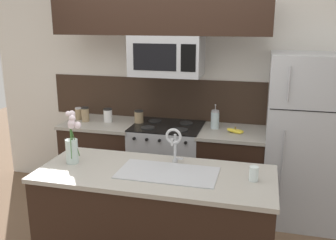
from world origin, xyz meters
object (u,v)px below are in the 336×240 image
at_px(spare_glass, 254,174).
at_px(storage_jar_tall, 79,114).
at_px(refrigerator, 308,140).
at_px(microwave, 167,56).
at_px(sink_faucet, 174,141).
at_px(flower_vase, 72,144).
at_px(banana_bunch, 235,131).
at_px(french_press, 215,119).
at_px(storage_jar_short, 108,115).
at_px(storage_jar_squat, 139,117).
at_px(stove_range, 167,165).
at_px(storage_jar_medium, 85,114).

bearing_deg(spare_glass, storage_jar_tall, 148.43).
bearing_deg(refrigerator, microwave, -178.40).
xyz_separation_m(microwave, sink_faucet, (0.33, -1.03, -0.58)).
bearing_deg(sink_faucet, flower_vase, -166.96).
xyz_separation_m(banana_bunch, french_press, (-0.23, 0.12, 0.08)).
height_order(storage_jar_short, banana_bunch, storage_jar_short).
xyz_separation_m(storage_jar_squat, flower_vase, (-0.13, -1.28, 0.08)).
bearing_deg(banana_bunch, refrigerator, 6.31).
bearing_deg(spare_glass, stove_range, 128.35).
bearing_deg(banana_bunch, microwave, 176.99).
height_order(storage_jar_tall, storage_jar_squat, storage_jar_squat).
bearing_deg(banana_bunch, storage_jar_squat, 174.85).
relative_size(microwave, flower_vase, 1.63).
relative_size(storage_jar_medium, storage_jar_short, 1.07).
bearing_deg(refrigerator, french_press, 177.59).
distance_m(banana_bunch, french_press, 0.27).
relative_size(stove_range, banana_bunch, 4.89).
height_order(storage_jar_medium, storage_jar_squat, storage_jar_medium).
bearing_deg(spare_glass, microwave, 128.84).
bearing_deg(microwave, storage_jar_tall, 176.90).
distance_m(refrigerator, sink_faucet, 1.58).
bearing_deg(microwave, stove_range, 90.16).
height_order(refrigerator, spare_glass, refrigerator).
distance_m(storage_jar_short, sink_faucet, 1.50).
distance_m(banana_bunch, sink_faucet, 1.09).
distance_m(refrigerator, storage_jar_tall, 2.55).
distance_m(stove_range, storage_jar_medium, 1.11).
height_order(storage_jar_medium, banana_bunch, storage_jar_medium).
height_order(storage_jar_tall, banana_bunch, storage_jar_tall).
relative_size(storage_jar_squat, spare_glass, 1.40).
height_order(storage_jar_squat, banana_bunch, storage_jar_squat).
distance_m(spare_glass, flower_vase, 1.45).
distance_m(stove_range, storage_jar_squat, 0.63).
xyz_separation_m(storage_jar_short, spare_glass, (1.68, -1.25, -0.02)).
distance_m(storage_jar_squat, spare_glass, 1.82).
height_order(storage_jar_short, flower_vase, flower_vase).
xyz_separation_m(microwave, storage_jar_tall, (-1.09, 0.06, -0.70)).
xyz_separation_m(microwave, spare_glass, (0.97, -1.20, -0.72)).
distance_m(refrigerator, storage_jar_medium, 2.44).
bearing_deg(flower_vase, microwave, 68.74).
bearing_deg(stove_range, storage_jar_tall, 178.00).
xyz_separation_m(refrigerator, french_press, (-0.95, 0.04, 0.14)).
bearing_deg(storage_jar_medium, storage_jar_short, 10.36).
relative_size(refrigerator, sink_faucet, 5.68).
xyz_separation_m(storage_jar_tall, flower_vase, (0.61, -1.28, 0.09)).
bearing_deg(refrigerator, storage_jar_squat, 179.44).
distance_m(microwave, storage_jar_short, 1.00).
bearing_deg(storage_jar_short, stove_range, -1.81).
height_order(french_press, flower_vase, flower_vase).
bearing_deg(french_press, refrigerator, -2.41).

